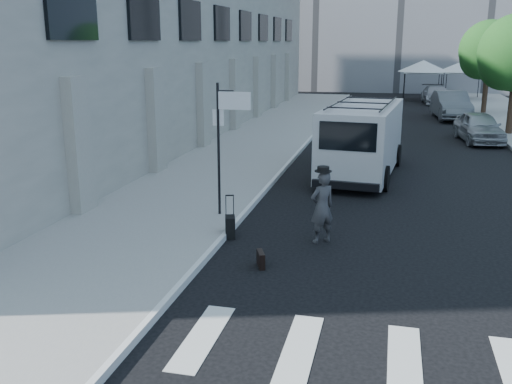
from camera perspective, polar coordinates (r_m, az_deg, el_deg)
The scene contains 14 objects.
ground at distance 12.04m, azimuth 3.84°, elevation -8.03°, with size 120.00×120.00×0.00m, color black.
sidewalk_left at distance 28.00m, azimuth 0.80°, elevation 5.39°, with size 4.50×48.00×0.15m, color gray.
building_left at distance 31.88m, azimuth -11.72°, elevation 16.93°, with size 10.00×44.00×12.00m, color gray.
sign_pole at distance 14.89m, azimuth -2.94°, elevation 7.03°, with size 1.03×0.07×3.50m.
tree_far at distance 40.51m, azimuth 22.12°, elevation 12.80°, with size 3.80×3.83×6.03m.
tent_left at distance 49.04m, azimuth 16.38°, elevation 11.97°, with size 4.00×4.00×3.20m.
tent_right at distance 49.78m, azimuth 20.11°, elevation 11.71°, with size 4.00×4.00×3.20m.
businessman at distance 13.58m, azimuth 6.62°, elevation -1.53°, with size 0.63×0.42×1.74m, color #3A393C.
briefcase at distance 12.24m, azimuth 0.48°, elevation -6.74°, with size 0.12×0.44×0.34m, color black.
suitcase at distance 13.98m, azimuth -2.60°, elevation -3.49°, with size 0.34×0.43×1.05m.
cargo_van at distance 20.83m, azimuth 10.63°, elevation 5.25°, with size 2.86×6.89×2.51m.
parked_car_a at distance 29.29m, azimuth 21.41°, elevation 6.06°, with size 1.70×4.22×1.44m, color #979A9E.
parked_car_b at distance 37.57m, azimuth 18.91°, elevation 8.21°, with size 1.80×5.15×1.70m, color #5C5F63.
parked_car_c at distance 46.54m, azimuth 17.58°, elevation 9.26°, with size 1.95×4.79×1.39m, color #A6A7AE.
Camera 1 is at (1.80, -10.95, 4.67)m, focal length 40.00 mm.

